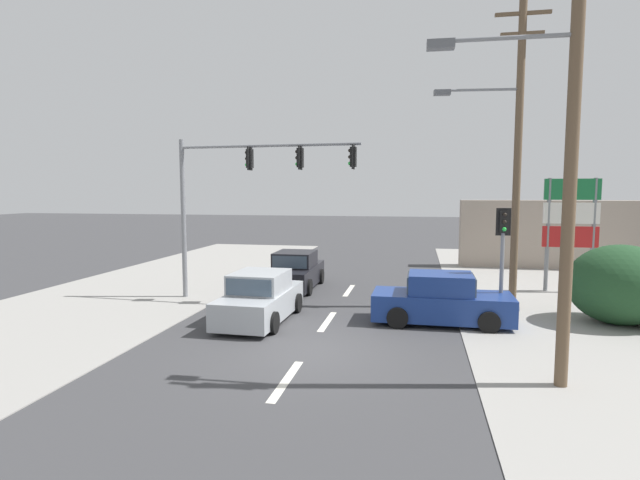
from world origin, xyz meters
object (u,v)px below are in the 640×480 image
Objects in this scene: shopping_plaza_sign at (571,219)px; utility_pole_foreground_right at (566,129)px; utility_pole_midground_right at (514,147)px; sedan_oncoming_mid at (260,299)px; pedestal_signal_right_kerb at (503,245)px; sedan_crossing_left at (441,301)px; traffic_signal_mast at (241,183)px; sedan_kerbside_parked at (295,272)px.

utility_pole_foreground_right is at bearing -106.59° from shopping_plaza_sign.
sedan_oncoming_mid is (-8.02, -3.51, -4.89)m from utility_pole_midground_right.
pedestal_signal_right_kerb is 0.84× the size of sedan_crossing_left.
traffic_signal_mast is 1.93× the size of pedestal_signal_right_kerb.
utility_pole_midground_right is (0.35, 7.43, 0.28)m from utility_pole_foreground_right.
traffic_signal_mast is 1.50× the size of shopping_plaza_sign.
utility_pole_foreground_right is 2.32× the size of sedan_crossing_left.
shopping_plaza_sign is 1.08× the size of sedan_kerbside_parked.
traffic_signal_mast is at bearing 164.82° from sedan_crossing_left.
sedan_crossing_left is at bearing -131.65° from utility_pole_midground_right.
utility_pole_midground_right is 2.27× the size of shopping_plaza_sign.
sedan_kerbside_parked is (-7.86, 9.26, -4.60)m from utility_pole_foreground_right.
traffic_signal_mast is 13.10m from shopping_plaza_sign.
shopping_plaza_sign is (3.46, 5.52, 0.57)m from pedestal_signal_right_kerb.
utility_pole_midground_right reaches higher than shopping_plaza_sign.
sedan_kerbside_parked and sedan_oncoming_mid have the same top height.
traffic_signal_mast is (-9.57, -0.81, -1.24)m from utility_pole_midground_right.
shopping_plaza_sign is 11.35m from sedan_kerbside_parked.
sedan_kerbside_parked is (-5.77, 4.57, 0.00)m from sedan_crossing_left.
sedan_oncoming_mid is (0.19, -5.34, 0.00)m from sedan_kerbside_parked.
sedan_oncoming_mid is at bearing -60.16° from traffic_signal_mast.
utility_pole_midground_right is 9.73m from sedan_kerbside_parked.
utility_pole_midground_right is 3.98m from pedestal_signal_right_kerb.
utility_pole_foreground_right is at bearing -86.79° from pedestal_signal_right_kerb.
traffic_signal_mast is 1.62× the size of sedan_kerbside_parked.
utility_pole_midground_right is 2.46× the size of sedan_kerbside_parked.
sedan_crossing_left is 0.99× the size of sedan_oncoming_mid.
sedan_kerbside_parked is at bearing -172.87° from shopping_plaza_sign.
pedestal_signal_right_kerb is at bearing -122.06° from shopping_plaza_sign.
sedan_crossing_left is 1.00× the size of sedan_kerbside_parked.
utility_pole_midground_right is at bearing -12.56° from sedan_kerbside_parked.
utility_pole_foreground_right is 12.99m from sedan_kerbside_parked.
utility_pole_foreground_right is 11.34m from shopping_plaza_sign.
sedan_kerbside_parked is at bearing 92.00° from sedan_oncoming_mid.
sedan_kerbside_parked is (-8.21, 1.83, -4.89)m from utility_pole_midground_right.
utility_pole_midground_right reaches higher than traffic_signal_mast.
sedan_crossing_left is (-2.09, 4.69, -4.60)m from utility_pole_foreground_right.
utility_pole_foreground_right reaches higher than traffic_signal_mast.
pedestal_signal_right_kerb is at bearing 93.21° from utility_pole_foreground_right.
utility_pole_midground_right is at bearing 48.35° from sedan_crossing_left.
utility_pole_midground_right is 5.01m from shopping_plaza_sign.
shopping_plaza_sign is at bearing 17.97° from traffic_signal_mast.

